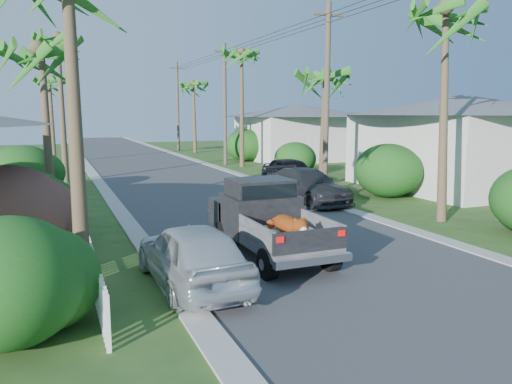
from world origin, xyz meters
name	(u,v)px	position (x,y,z in m)	size (l,w,h in m)	color
ground	(405,301)	(0.00, 0.00, 0.00)	(120.00, 120.00, 0.00)	#2B4E1D
road	(161,172)	(0.00, 25.00, 0.01)	(8.00, 100.00, 0.02)	#38383A
curb_left	(93,175)	(-4.30, 25.00, 0.03)	(0.60, 100.00, 0.06)	#A5A39E
curb_right	(222,169)	(4.30, 25.00, 0.03)	(0.60, 100.00, 0.06)	#A5A39E
pickup_truck	(264,217)	(-1.27, 4.57, 1.01)	(1.98, 5.12, 2.06)	black
parked_car_rm	(307,186)	(3.63, 11.18, 0.72)	(2.03, 4.99, 1.45)	#28292C
parked_car_rf	(291,174)	(4.74, 15.00, 0.80)	(1.88, 4.67, 1.59)	black
parked_car_ln	(192,255)	(-3.89, 2.59, 0.74)	(1.75, 4.34, 1.48)	silver
palm_l_b	(41,50)	(-6.80, 12.00, 6.15)	(4.40, 4.40, 7.40)	brown
palm_l_c	(58,38)	(-6.00, 22.00, 7.91)	(4.40, 4.40, 9.20)	brown
palm_l_d	(49,79)	(-6.50, 34.00, 6.44)	(4.40, 4.40, 7.70)	brown
palm_r_a	(450,9)	(6.30, 6.00, 7.42)	(4.40, 4.40, 8.70)	brown
palm_r_b	(324,73)	(6.60, 15.00, 5.95)	(4.40, 4.40, 7.20)	brown
palm_r_c	(242,53)	(6.20, 26.00, 8.11)	(4.40, 4.40, 9.40)	brown
palm_r_d	(194,83)	(6.50, 40.00, 6.74)	(4.40, 4.40, 8.00)	brown
shrub_l_a	(7,281)	(-7.50, 1.00, 1.10)	(2.60, 2.86, 2.20)	#124016
shrub_l_b	(9,215)	(-7.80, 6.00, 1.30)	(3.00, 3.30, 2.60)	#B01942
shrub_l_c	(31,201)	(-7.40, 10.00, 1.00)	(2.40, 2.64, 2.00)	#124016
shrub_l_d	(23,170)	(-8.00, 18.00, 1.20)	(3.20, 3.52, 2.40)	#124016
shrub_r_b	(388,170)	(7.80, 11.00, 1.25)	(3.00, 3.30, 2.50)	#124016
shrub_r_c	(295,159)	(7.50, 20.00, 1.05)	(2.60, 2.86, 2.10)	#124016
shrub_r_d	(245,145)	(8.00, 30.00, 1.30)	(3.20, 3.52, 2.60)	#124016
picket_fence	(85,243)	(-6.00, 5.50, 0.50)	(0.10, 11.00, 1.00)	white
house_right_near	(459,146)	(13.00, 12.00, 2.22)	(8.00, 9.00, 4.80)	silver
house_right_far	(300,134)	(13.00, 30.00, 2.12)	(9.00, 8.00, 4.60)	silver
utility_pole_b	(327,98)	(5.60, 13.00, 4.60)	(1.60, 0.26, 9.00)	brown
utility_pole_c	(225,103)	(5.60, 28.00, 4.60)	(1.60, 0.26, 9.00)	brown
utility_pole_d	(178,106)	(5.60, 43.00, 4.60)	(1.60, 0.26, 9.00)	brown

